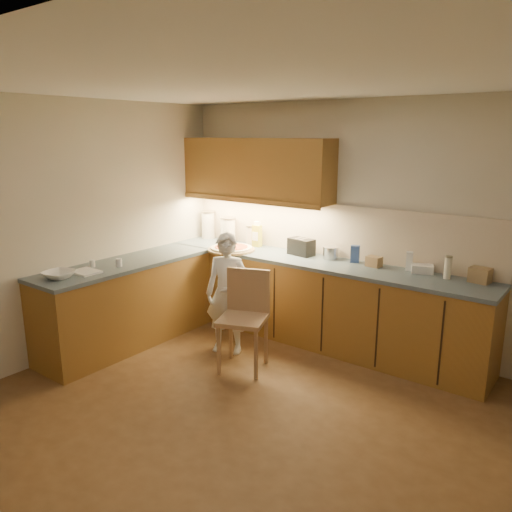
# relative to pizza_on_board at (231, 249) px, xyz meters

# --- Properties ---
(room) EXTENTS (4.54, 4.50, 2.62)m
(room) POSITION_rel_pizza_on_board_xyz_m (1.38, -1.50, 0.73)
(room) COLOR brown
(room) RESTS_ON ground
(l_counter) EXTENTS (3.77, 2.62, 0.92)m
(l_counter) POSITION_rel_pizza_on_board_xyz_m (0.46, -0.25, -0.48)
(l_counter) COLOR olive
(l_counter) RESTS_ON ground
(backsplash) EXTENTS (3.75, 0.02, 0.58)m
(backsplash) POSITION_rel_pizza_on_board_xyz_m (1.01, 0.49, 0.27)
(backsplash) COLOR beige
(backsplash) RESTS_ON l_counter
(upper_cabinets) EXTENTS (1.95, 0.36, 0.73)m
(upper_cabinets) POSITION_rel_pizza_on_board_xyz_m (0.11, 0.33, 0.90)
(upper_cabinets) COLOR olive
(upper_cabinets) RESTS_ON ground
(pizza_on_board) EXTENTS (0.55, 0.55, 0.22)m
(pizza_on_board) POSITION_rel_pizza_on_board_xyz_m (0.00, 0.00, 0.00)
(pizza_on_board) COLOR tan
(pizza_on_board) RESTS_ON l_counter
(child) EXTENTS (0.54, 0.45, 1.27)m
(child) POSITION_rel_pizza_on_board_xyz_m (0.44, -0.60, -0.31)
(child) COLOR white
(child) RESTS_ON ground
(wooden_chair) EXTENTS (0.56, 0.56, 0.97)m
(wooden_chair) POSITION_rel_pizza_on_board_xyz_m (0.80, -0.76, -0.38)
(wooden_chair) COLOR #A78158
(wooden_chair) RESTS_ON ground
(mixing_bowl) EXTENTS (0.34, 0.34, 0.07)m
(mixing_bowl) POSITION_rel_pizza_on_board_xyz_m (-0.57, -1.86, 0.01)
(mixing_bowl) COLOR white
(mixing_bowl) RESTS_ON l_counter
(canister_a) EXTENTS (0.18, 0.18, 0.35)m
(canister_a) POSITION_rel_pizza_on_board_xyz_m (-0.72, 0.39, 0.15)
(canister_a) COLOR white
(canister_a) RESTS_ON l_counter
(canister_b) EXTENTS (0.17, 0.17, 0.31)m
(canister_b) POSITION_rel_pizza_on_board_xyz_m (-0.40, 0.40, 0.13)
(canister_b) COLOR white
(canister_b) RESTS_ON l_counter
(canister_c) EXTENTS (0.16, 0.16, 0.31)m
(canister_c) POSITION_rel_pizza_on_board_xyz_m (-0.34, 0.37, 0.13)
(canister_c) COLOR white
(canister_c) RESTS_ON l_counter
(canister_d) EXTENTS (0.15, 0.15, 0.25)m
(canister_d) POSITION_rel_pizza_on_board_xyz_m (0.01, 0.38, 0.10)
(canister_d) COLOR beige
(canister_d) RESTS_ON l_counter
(oil_jug) EXTENTS (0.10, 0.08, 0.31)m
(oil_jug) POSITION_rel_pizza_on_board_xyz_m (0.10, 0.36, 0.12)
(oil_jug) COLOR gold
(oil_jug) RESTS_ON l_counter
(toaster) EXTENTS (0.31, 0.21, 0.19)m
(toaster) POSITION_rel_pizza_on_board_xyz_m (0.76, 0.31, 0.07)
(toaster) COLOR black
(toaster) RESTS_ON l_counter
(steel_pot) EXTENTS (0.18, 0.18, 0.14)m
(steel_pot) POSITION_rel_pizza_on_board_xyz_m (1.11, 0.35, 0.04)
(steel_pot) COLOR silver
(steel_pot) RESTS_ON l_counter
(blue_box) EXTENTS (0.11, 0.09, 0.18)m
(blue_box) POSITION_rel_pizza_on_board_xyz_m (1.40, 0.37, 0.07)
(blue_box) COLOR #33509B
(blue_box) RESTS_ON l_counter
(card_box_a) EXTENTS (0.16, 0.13, 0.11)m
(card_box_a) POSITION_rel_pizza_on_board_xyz_m (1.63, 0.32, 0.03)
(card_box_a) COLOR #9D7C54
(card_box_a) RESTS_ON l_counter
(white_bottle) EXTENTS (0.08, 0.08, 0.19)m
(white_bottle) POSITION_rel_pizza_on_board_xyz_m (1.97, 0.40, 0.07)
(white_bottle) COLOR white
(white_bottle) RESTS_ON l_counter
(flat_pack) EXTENTS (0.24, 0.21, 0.08)m
(flat_pack) POSITION_rel_pizza_on_board_xyz_m (2.11, 0.38, 0.02)
(flat_pack) COLOR silver
(flat_pack) RESTS_ON l_counter
(tall_jar) EXTENTS (0.07, 0.07, 0.22)m
(tall_jar) POSITION_rel_pizza_on_board_xyz_m (2.37, 0.32, 0.09)
(tall_jar) COLOR white
(tall_jar) RESTS_ON l_counter
(card_box_b) EXTENTS (0.20, 0.16, 0.14)m
(card_box_b) POSITION_rel_pizza_on_board_xyz_m (2.64, 0.38, 0.04)
(card_box_b) COLOR #A18456
(card_box_b) RESTS_ON l_counter
(dough_cloth) EXTENTS (0.27, 0.22, 0.02)m
(dough_cloth) POSITION_rel_pizza_on_board_xyz_m (-0.53, -1.60, -0.01)
(dough_cloth) COLOR white
(dough_cloth) RESTS_ON l_counter
(spice_jar_a) EXTENTS (0.06, 0.06, 0.07)m
(spice_jar_a) POSITION_rel_pizza_on_board_xyz_m (-0.67, -1.42, 0.01)
(spice_jar_a) COLOR silver
(spice_jar_a) RESTS_ON l_counter
(spice_jar_b) EXTENTS (0.08, 0.08, 0.08)m
(spice_jar_b) POSITION_rel_pizza_on_board_xyz_m (-0.46, -1.25, 0.02)
(spice_jar_b) COLOR white
(spice_jar_b) RESTS_ON l_counter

